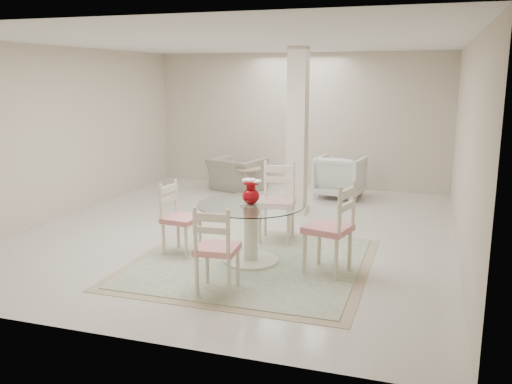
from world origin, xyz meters
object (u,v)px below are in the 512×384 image
(red_vase, at_px, (251,192))
(dining_chair_east, at_px, (335,222))
(dining_chair_west, at_px, (177,213))
(armchair_white, at_px, (340,177))
(column, at_px, (297,132))
(dining_chair_north, at_px, (278,196))
(recliner_taupe, at_px, (237,174))
(dining_chair_south, at_px, (215,243))
(side_table, at_px, (248,182))
(dining_table, at_px, (251,233))

(red_vase, xyz_separation_m, dining_chair_east, (1.02, -0.08, -0.26))
(dining_chair_west, relative_size, armchair_white, 1.20)
(red_vase, bearing_deg, armchair_white, 83.94)
(dining_chair_west, bearing_deg, column, -12.90)
(armchair_white, bearing_deg, dining_chair_north, 90.66)
(column, distance_m, dining_chair_north, 1.75)
(recliner_taupe, height_order, armchair_white, armchair_white)
(dining_chair_south, xyz_separation_m, armchair_white, (0.47, 5.02, -0.16))
(recliner_taupe, xyz_separation_m, side_table, (0.34, -0.34, -0.08))
(armchair_white, bearing_deg, dining_chair_east, 106.26)
(red_vase, distance_m, armchair_white, 4.06)
(dining_chair_north, bearing_deg, dining_chair_west, -144.14)
(column, bearing_deg, dining_chair_north, -85.80)
(red_vase, height_order, dining_chair_north, dining_chair_north)
(dining_chair_north, xyz_separation_m, side_table, (-1.33, 2.66, -0.39))
(red_vase, relative_size, side_table, 0.61)
(dining_chair_east, xyz_separation_m, dining_chair_north, (-0.98, 1.10, 0.00))
(dining_chair_east, bearing_deg, recliner_taupe, -133.22)
(dining_table, bearing_deg, dining_chair_south, -92.71)
(column, bearing_deg, dining_chair_west, -110.30)
(column, bearing_deg, red_vase, -88.43)
(red_vase, height_order, dining_chair_west, red_vase)
(dining_table, distance_m, side_table, 3.91)
(column, relative_size, side_table, 5.21)
(armchair_white, bearing_deg, recliner_taupe, 7.31)
(column, relative_size, dining_table, 2.10)
(dining_chair_west, height_order, recliner_taupe, dining_chair_west)
(dining_chair_west, distance_m, dining_chair_south, 1.45)
(dining_chair_north, height_order, dining_chair_west, dining_chair_north)
(dining_chair_west, xyz_separation_m, dining_chair_south, (0.97, -1.08, 0.01))
(dining_table, bearing_deg, recliner_taupe, 112.03)
(dining_table, distance_m, red_vase, 0.51)
(dining_chair_east, height_order, side_table, dining_chair_east)
(armchair_white, bearing_deg, side_table, 18.44)
(column, relative_size, dining_chair_north, 2.25)
(dining_chair_south, bearing_deg, red_vase, -97.60)
(red_vase, bearing_deg, side_table, 109.28)
(dining_table, xyz_separation_m, dining_chair_west, (-1.01, 0.06, 0.16))
(dining_table, xyz_separation_m, red_vase, (0.00, 0.00, 0.51))
(column, distance_m, red_vase, 2.65)
(dining_chair_east, distance_m, dining_chair_north, 1.47)
(red_vase, bearing_deg, column, 91.57)
(dining_chair_west, bearing_deg, side_table, 11.73)
(dining_table, distance_m, dining_chair_south, 1.03)
(dining_table, relative_size, armchair_white, 1.50)
(dining_chair_west, bearing_deg, dining_chair_south, -130.75)
(column, xyz_separation_m, dining_chair_east, (1.09, -2.69, -0.72))
(side_table, bearing_deg, dining_chair_west, -85.67)
(armchair_white, bearing_deg, dining_table, 91.86)
(column, distance_m, dining_table, 2.79)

